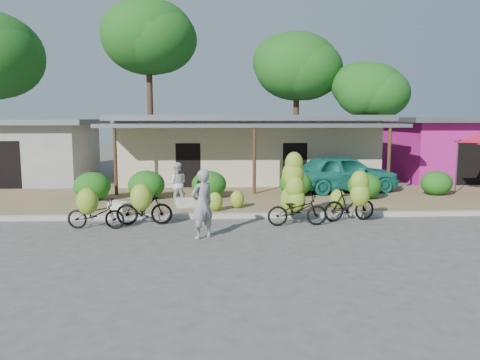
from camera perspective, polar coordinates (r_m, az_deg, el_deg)
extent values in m
plane|color=#4D4A48|center=(13.33, 3.96, -6.40)|extent=(100.00, 100.00, 0.00)
cube|color=#90794D|center=(18.19, 2.03, -2.42)|extent=(60.00, 6.00, 0.12)
cube|color=#A8A399|center=(15.25, 3.04, -4.32)|extent=(60.00, 0.25, 0.15)
cube|color=#BCB08E|center=(23.95, 0.77, 3.59)|extent=(12.00, 6.00, 3.10)
cube|color=slate|center=(23.89, 0.78, 7.60)|extent=(13.00, 7.00, 0.25)
cube|color=black|center=(21.06, 1.31, 1.81)|extent=(1.40, 0.12, 2.20)
cube|color=slate|center=(19.91, 1.56, 6.66)|extent=(13.00, 2.00, 0.15)
cylinder|color=#512F20|center=(19.44, -14.93, 2.03)|extent=(0.14, 0.14, 2.85)
cylinder|color=#512F20|center=(19.09, 1.76, 2.19)|extent=(0.14, 0.14, 2.85)
cylinder|color=#512F20|center=(20.34, 17.69, 2.17)|extent=(0.14, 0.14, 2.85)
cube|color=#B91C85|center=(26.79, 23.82, 3.26)|extent=(5.00, 5.00, 3.00)
cube|color=slate|center=(26.74, 24.01, 6.73)|extent=(6.00, 6.00, 0.25)
cube|color=black|center=(24.67, 26.33, 1.87)|extent=(1.40, 0.12, 2.20)
cube|color=#9F9E99|center=(25.68, -24.57, 2.95)|extent=(6.00, 5.00, 2.90)
cube|color=slate|center=(25.62, -24.76, 6.46)|extent=(7.00, 6.00, 0.25)
cube|color=black|center=(23.45, -26.69, 1.59)|extent=(1.40, 0.12, 2.20)
cylinder|color=#512F20|center=(29.12, -10.92, 9.43)|extent=(0.36, 0.36, 8.45)
ellipsoid|color=#134C13|center=(29.49, -11.11, 16.74)|extent=(5.55, 5.55, 4.44)
ellipsoid|color=#134C13|center=(29.90, -12.04, 17.17)|extent=(4.72, 4.72, 3.78)
cylinder|color=#512F20|center=(29.78, 6.85, 7.83)|extent=(0.36, 0.36, 6.75)
ellipsoid|color=#134C13|center=(29.95, 6.94, 13.57)|extent=(5.24, 5.24, 4.19)
ellipsoid|color=#134C13|center=(30.19, 5.89, 14.11)|extent=(4.45, 4.45, 3.56)
cylinder|color=#512F20|center=(28.83, 15.42, 5.98)|extent=(0.36, 0.36, 5.10)
ellipsoid|color=#134C13|center=(28.86, 15.58, 10.48)|extent=(4.03, 4.03, 3.22)
ellipsoid|color=#134C13|center=(29.01, 14.45, 11.09)|extent=(3.42, 3.42, 2.74)
ellipsoid|color=#205D15|center=(18.52, -17.57, -0.72)|extent=(1.38, 1.24, 1.07)
ellipsoid|color=#205D15|center=(18.29, -11.34, -0.58)|extent=(1.41, 1.27, 1.10)
ellipsoid|color=#205D15|center=(18.26, -3.79, -0.53)|extent=(1.35, 1.22, 1.05)
ellipsoid|color=#205D15|center=(18.75, 6.77, -0.43)|extent=(1.29, 1.16, 1.00)
ellipsoid|color=#205D15|center=(18.61, 14.92, -0.68)|extent=(1.30, 1.17, 1.01)
ellipsoid|color=#205D15|center=(20.49, 22.83, -0.33)|extent=(1.25, 1.13, 0.98)
cylinder|color=#59595E|center=(21.30, 24.90, 1.36)|extent=(0.05, 0.05, 2.10)
imported|color=black|center=(14.29, -17.16, -3.97)|extent=(1.72, 0.72, 0.88)
ellipsoid|color=#7CA328|center=(13.60, -18.12, -2.50)|extent=(0.60, 0.51, 0.75)
imported|color=black|center=(14.42, -11.58, -3.41)|extent=(1.70, 0.52, 1.01)
ellipsoid|color=#7CA328|center=(13.71, -11.96, -2.06)|extent=(0.62, 0.53, 0.78)
imported|color=black|center=(14.15, 6.98, -3.66)|extent=(1.83, 0.70, 0.95)
ellipsoid|color=#7CA328|center=(14.62, 6.34, -2.45)|extent=(0.74, 0.63, 0.92)
ellipsoid|color=#7CA328|center=(14.58, 6.75, -0.94)|extent=(0.61, 0.52, 0.76)
ellipsoid|color=#7CA328|center=(14.51, 6.46, 0.62)|extent=(0.68, 0.58, 0.85)
ellipsoid|color=#7CA328|center=(14.48, 6.60, 2.06)|extent=(0.56, 0.47, 0.70)
ellipsoid|color=#7CA328|center=(14.29, 6.83, -2.48)|extent=(0.59, 0.50, 0.74)
ellipsoid|color=#7CA328|center=(14.22, 6.70, -0.90)|extent=(0.57, 0.49, 0.72)
imported|color=black|center=(15.04, 13.18, -2.97)|extent=(1.78, 0.80, 1.03)
ellipsoid|color=#7CA328|center=(14.40, 14.42, -1.73)|extent=(0.59, 0.50, 0.74)
ellipsoid|color=#7CA328|center=(14.39, 14.37, -0.24)|extent=(0.56, 0.47, 0.70)
ellipsoid|color=#7CA328|center=(15.66, -3.06, -2.64)|extent=(0.51, 0.44, 0.64)
ellipsoid|color=#7CA328|center=(16.17, -0.34, -2.36)|extent=(0.49, 0.42, 0.61)
ellipsoid|color=#7CA328|center=(16.28, 11.82, -2.31)|extent=(0.55, 0.47, 0.69)
cube|color=beige|center=(16.53, -6.27, -2.74)|extent=(0.92, 0.60, 0.30)
cube|color=beige|center=(16.38, -14.53, -3.07)|extent=(0.83, 0.75, 0.28)
imported|color=gray|center=(12.55, -4.62, -2.92)|extent=(0.81, 0.77, 1.87)
imported|color=silver|center=(16.81, -7.71, -0.46)|extent=(0.79, 0.64, 1.53)
imported|color=#19705E|center=(20.20, 12.43, 0.85)|extent=(4.91, 2.68, 1.58)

